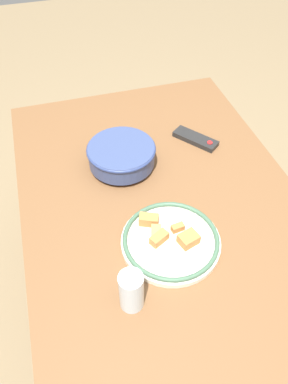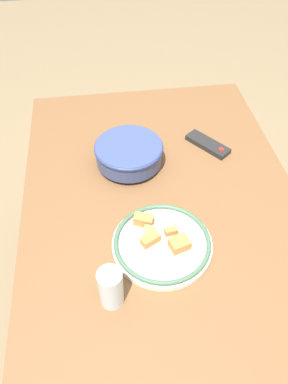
{
  "view_description": "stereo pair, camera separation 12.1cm",
  "coord_description": "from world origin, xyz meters",
  "px_view_note": "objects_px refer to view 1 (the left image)",
  "views": [
    {
      "loc": [
        0.69,
        -0.29,
        1.66
      ],
      "look_at": [
        -0.1,
        -0.06,
        0.77
      ],
      "focal_mm": 35.0,
      "sensor_mm": 36.0,
      "label": 1
    },
    {
      "loc": [
        0.72,
        -0.17,
        1.66
      ],
      "look_at": [
        -0.1,
        -0.06,
        0.77
      ],
      "focal_mm": 35.0,
      "sensor_mm": 36.0,
      "label": 2
    }
  ],
  "objects_px": {
    "noodle_bowl": "(121,155)",
    "drinking_glass": "(131,291)",
    "food_plate": "(170,240)",
    "tv_remote": "(196,139)"
  },
  "relations": [
    {
      "from": "noodle_bowl",
      "to": "drinking_glass",
      "type": "distance_m",
      "value": 0.54
    },
    {
      "from": "food_plate",
      "to": "tv_remote",
      "type": "bearing_deg",
      "value": 149.66
    },
    {
      "from": "drinking_glass",
      "to": "noodle_bowl",
      "type": "bearing_deg",
      "value": 168.82
    },
    {
      "from": "noodle_bowl",
      "to": "drinking_glass",
      "type": "xyz_separation_m",
      "value": [
        0.53,
        -0.1,
        0.01
      ]
    },
    {
      "from": "food_plate",
      "to": "drinking_glass",
      "type": "height_order",
      "value": "drinking_glass"
    },
    {
      "from": "noodle_bowl",
      "to": "food_plate",
      "type": "distance_m",
      "value": 0.38
    },
    {
      "from": "noodle_bowl",
      "to": "drinking_glass",
      "type": "relative_size",
      "value": 1.89
    },
    {
      "from": "food_plate",
      "to": "drinking_glass",
      "type": "xyz_separation_m",
      "value": [
        0.15,
        -0.16,
        0.05
      ]
    },
    {
      "from": "food_plate",
      "to": "tv_remote",
      "type": "relative_size",
      "value": 1.7
    },
    {
      "from": "noodle_bowl",
      "to": "drinking_glass",
      "type": "bearing_deg",
      "value": -11.18
    }
  ]
}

